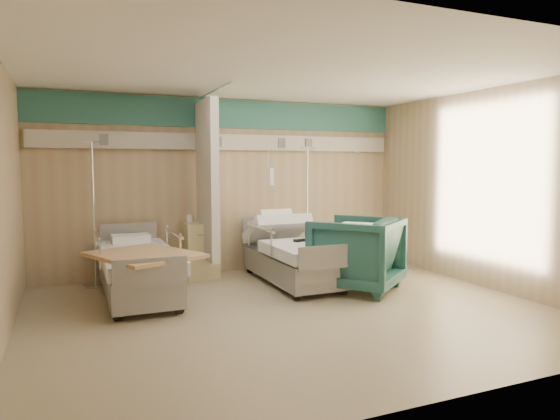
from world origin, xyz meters
The scene contains 13 objects.
ground centered at (0.00, 0.00, 0.00)m, with size 6.00×5.00×0.00m, color gray.
room_walls centered at (-0.03, 0.25, 1.86)m, with size 6.04×5.04×2.82m.
bed_right centered at (0.60, 1.30, 0.32)m, with size 1.00×2.16×0.63m, color white, non-canonical shape.
bed_left centered at (-1.60, 1.30, 0.32)m, with size 1.00×2.16×0.63m, color white, non-canonical shape.
bedside_cabinet centered at (-0.55, 2.20, 0.42)m, with size 0.50×0.48×0.85m, color beige.
visitor_armchair centered at (1.25, 0.58, 0.51)m, with size 1.09×1.12×1.02m, color #1F4F47.
waffle_blanket centered at (1.27, 0.54, 1.06)m, with size 0.66×0.58×0.07m, color white.
iv_stand_right centered at (1.20, 2.05, 0.42)m, with size 0.36×0.36×2.03m.
iv_stand_left centered at (-2.08, 2.23, 0.43)m, with size 0.37×0.37×2.08m.
call_remote centered at (0.66, 1.17, 0.65)m, with size 0.18×0.08×0.04m, color black.
tan_blanket centered at (-1.58, 0.84, 0.65)m, with size 1.00×1.26×0.04m, color tan.
toiletry_bag centered at (-0.43, 2.22, 0.91)m, with size 0.24×0.15×0.13m, color black.
white_cup centered at (-0.71, 2.22, 0.91)m, with size 0.09×0.09×0.13m, color white.
Camera 1 is at (-2.40, -5.28, 1.74)m, focal length 32.00 mm.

